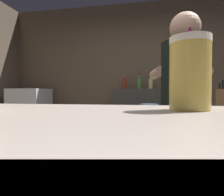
# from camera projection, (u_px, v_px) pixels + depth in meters

# --- Properties ---
(wall_back) EXTENTS (5.20, 0.10, 2.70)m
(wall_back) POSITION_uv_depth(u_px,v_px,m) (148.00, 78.00, 3.49)
(wall_back) COLOR brown
(wall_back) RESTS_ON ground
(prep_counter) EXTENTS (2.10, 0.60, 0.92)m
(prep_counter) POSITION_uv_depth(u_px,v_px,m) (183.00, 157.00, 1.87)
(prep_counter) COLOR #4A4734
(prep_counter) RESTS_ON ground
(back_shelf) EXTENTS (0.77, 0.36, 1.15)m
(back_shelf) POSITION_uv_depth(u_px,v_px,m) (138.00, 123.00, 3.27)
(back_shelf) COLOR #3B3A36
(back_shelf) RESTS_ON ground
(mini_fridge) EXTENTS (0.59, 0.58, 1.16)m
(mini_fridge) POSITION_uv_depth(u_px,v_px,m) (30.00, 121.00, 3.45)
(mini_fridge) COLOR silver
(mini_fridge) RESTS_ON ground
(bartender) EXTENTS (0.46, 0.53, 1.66)m
(bartender) POSITION_uv_depth(u_px,v_px,m) (185.00, 108.00, 1.42)
(bartender) COLOR #26373D
(bartender) RESTS_ON ground
(knife_block) EXTENTS (0.10, 0.08, 0.29)m
(knife_block) POSITION_uv_depth(u_px,v_px,m) (223.00, 99.00, 1.90)
(knife_block) COLOR brown
(knife_block) RESTS_ON prep_counter
(mixing_bowl) EXTENTS (0.18, 0.18, 0.05)m
(mixing_bowl) POSITION_uv_depth(u_px,v_px,m) (149.00, 106.00, 1.96)
(mixing_bowl) COLOR slate
(mixing_bowl) RESTS_ON prep_counter
(chefs_knife) EXTENTS (0.24, 0.06, 0.01)m
(chefs_knife) POSITION_uv_depth(u_px,v_px,m) (209.00, 110.00, 1.77)
(chefs_knife) COLOR silver
(chefs_knife) RESTS_ON prep_counter
(pint_glass_near) EXTENTS (0.08, 0.08, 0.15)m
(pint_glass_near) POSITION_uv_depth(u_px,v_px,m) (190.00, 74.00, 0.39)
(pint_glass_near) COLOR #D7B950
(pint_glass_near) RESTS_ON bar_counter
(bottle_vinegar) EXTENTS (0.07, 0.07, 0.23)m
(bottle_vinegar) POSITION_uv_depth(u_px,v_px,m) (151.00, 83.00, 3.19)
(bottle_vinegar) COLOR #D0CD77
(bottle_vinegar) RESTS_ON back_shelf
(bottle_hot_sauce) EXTENTS (0.05, 0.05, 0.24)m
(bottle_hot_sauce) POSITION_uv_depth(u_px,v_px,m) (125.00, 84.00, 3.34)
(bottle_hot_sauce) COLOR red
(bottle_hot_sauce) RESTS_ON back_shelf
(bottle_olive_oil) EXTENTS (0.06, 0.06, 0.25)m
(bottle_olive_oil) POSITION_uv_depth(u_px,v_px,m) (139.00, 83.00, 3.23)
(bottle_olive_oil) COLOR #488D38
(bottle_olive_oil) RESTS_ON back_shelf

